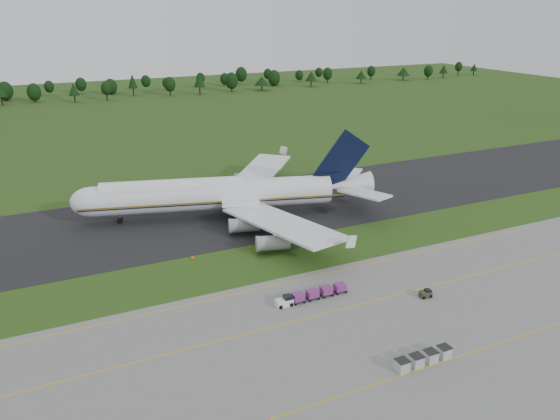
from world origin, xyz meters
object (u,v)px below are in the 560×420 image
baggage_train (311,295)px  edge_markers (250,247)px  uld_row (423,358)px  aircraft (220,194)px  utility_cart (425,294)px

baggage_train → edge_markers: 23.60m
baggage_train → uld_row: size_ratio=1.47×
aircraft → uld_row: aircraft is taller
utility_cart → aircraft: bearing=110.2°
utility_cart → edge_markers: 36.59m
baggage_train → utility_cart: bearing=-23.0°
aircraft → baggage_train: size_ratio=5.40×
aircraft → utility_cart: aircraft is taller
aircraft → utility_cart: size_ratio=34.02×
aircraft → edge_markers: size_ratio=2.86×
baggage_train → utility_cart: size_ratio=6.30×
edge_markers → aircraft: bearing=88.3°
baggage_train → edge_markers: size_ratio=0.53×
baggage_train → edge_markers: baggage_train is taller
aircraft → utility_cart: 54.22m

